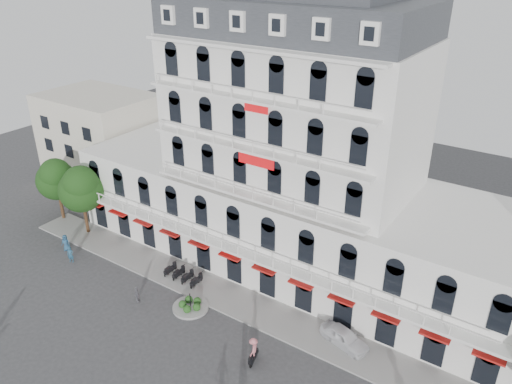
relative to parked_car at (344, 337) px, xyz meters
The scene contains 13 objects.
ground 13.88m from the parked_car, 136.74° to the right, with size 120.00×120.00×0.00m, color #38383A.
sidewalk 10.13m from the parked_car, behind, with size 53.00×4.00×0.16m, color gray.
main_building 16.11m from the parked_car, 139.92° to the left, with size 45.00×15.00×25.80m.
flank_building_west 41.78m from the parked_car, 165.33° to the left, with size 14.00×10.00×12.00m, color beige.
traffic_island 13.56m from the parked_car, 165.04° to the right, with size 3.20×3.20×1.60m.
parked_scooter_row 16.48m from the parked_car, behind, with size 4.40×1.80×1.10m, color black, non-canonical shape.
tree_west_outer 36.34m from the parked_car, behind, with size 4.50×4.48×7.76m.
tree_west_inner 31.44m from the parked_car, behind, with size 4.76×4.76×8.25m.
parked_car is the anchor object (origin of this frame).
rider_center 7.51m from the parked_car, 131.19° to the right, with size 0.96×1.67×2.30m.
pedestrian_left 30.31m from the parked_car, behind, with size 0.89×0.58×1.82m, color navy.
pedestrian_mid 18.48m from the parked_car, 162.75° to the right, with size 0.94×0.39×1.60m, color slate.
pedestrian_far 28.27m from the parked_car, behind, with size 0.63×0.41×1.73m, color #25516F.
Camera 1 is at (21.36, -19.75, 28.63)m, focal length 35.00 mm.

